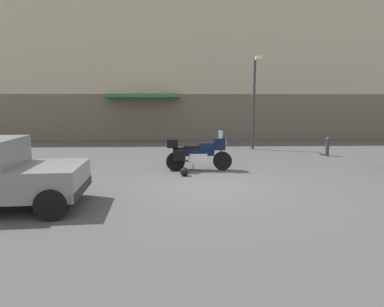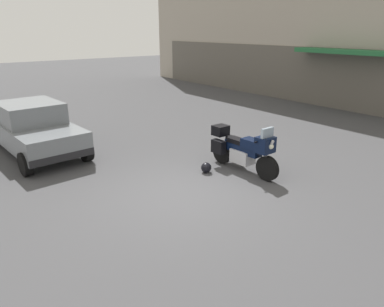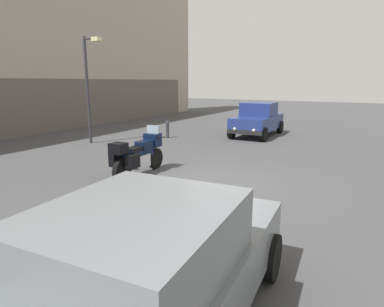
% 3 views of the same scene
% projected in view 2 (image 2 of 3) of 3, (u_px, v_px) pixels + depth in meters
% --- Properties ---
extents(ground_plane, '(80.00, 80.00, 0.00)m').
position_uv_depth(ground_plane, '(182.00, 194.00, 8.32)').
color(ground_plane, '#424244').
extents(motorcycle, '(2.26, 0.77, 1.36)m').
position_uv_depth(motorcycle, '(243.00, 149.00, 9.53)').
color(motorcycle, black).
rests_on(motorcycle, ground).
extents(helmet, '(0.28, 0.28, 0.28)m').
position_uv_depth(helmet, '(206.00, 168.00, 9.55)').
color(helmet, black).
rests_on(helmet, ground).
extents(car_sedan_far, '(4.66, 2.17, 1.56)m').
position_uv_depth(car_sedan_far, '(32.00, 128.00, 10.96)').
color(car_sedan_far, slate).
rests_on(car_sedan_far, ground).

